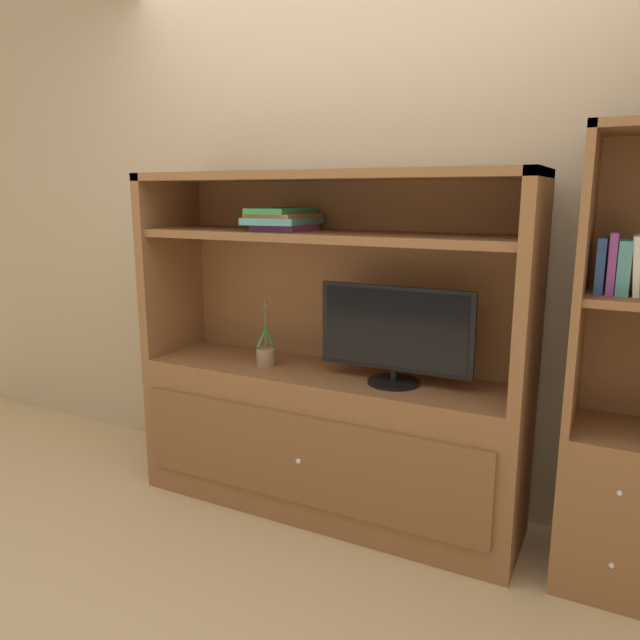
{
  "coord_description": "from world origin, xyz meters",
  "views": [
    {
      "loc": [
        1.19,
        -1.95,
        1.47
      ],
      "look_at": [
        0.0,
        0.35,
        0.92
      ],
      "focal_mm": 33.75,
      "sensor_mm": 36.0,
      "label": 1
    }
  ],
  "objects_px": {
    "media_console": "(325,406)",
    "potted_plant": "(266,355)",
    "tv_monitor": "(395,333)",
    "magazine_stack": "(283,219)",
    "bookshelf_tall": "(624,441)",
    "upright_book_row": "(619,265)"
  },
  "relations": [
    {
      "from": "media_console",
      "to": "upright_book_row",
      "type": "relative_size",
      "value": 8.29
    },
    {
      "from": "bookshelf_tall",
      "to": "magazine_stack",
      "type": "bearing_deg",
      "value": -179.53
    },
    {
      "from": "media_console",
      "to": "bookshelf_tall",
      "type": "bearing_deg",
      "value": 0.19
    },
    {
      "from": "tv_monitor",
      "to": "upright_book_row",
      "type": "relative_size",
      "value": 3.11
    },
    {
      "from": "media_console",
      "to": "tv_monitor",
      "type": "bearing_deg",
      "value": -4.84
    },
    {
      "from": "potted_plant",
      "to": "upright_book_row",
      "type": "relative_size",
      "value": 1.47
    },
    {
      "from": "potted_plant",
      "to": "magazine_stack",
      "type": "height_order",
      "value": "magazine_stack"
    },
    {
      "from": "tv_monitor",
      "to": "media_console",
      "type": "bearing_deg",
      "value": 175.16
    },
    {
      "from": "media_console",
      "to": "bookshelf_tall",
      "type": "height_order",
      "value": "bookshelf_tall"
    },
    {
      "from": "tv_monitor",
      "to": "potted_plant",
      "type": "distance_m",
      "value": 0.66
    },
    {
      "from": "tv_monitor",
      "to": "bookshelf_tall",
      "type": "relative_size",
      "value": 0.39
    },
    {
      "from": "potted_plant",
      "to": "magazine_stack",
      "type": "bearing_deg",
      "value": 22.2
    },
    {
      "from": "media_console",
      "to": "potted_plant",
      "type": "relative_size",
      "value": 5.62
    },
    {
      "from": "media_console",
      "to": "tv_monitor",
      "type": "relative_size",
      "value": 2.67
    },
    {
      "from": "magazine_stack",
      "to": "upright_book_row",
      "type": "bearing_deg",
      "value": 0.1
    },
    {
      "from": "tv_monitor",
      "to": "magazine_stack",
      "type": "bearing_deg",
      "value": 177.83
    },
    {
      "from": "tv_monitor",
      "to": "magazine_stack",
      "type": "relative_size",
      "value": 1.93
    },
    {
      "from": "media_console",
      "to": "potted_plant",
      "type": "distance_m",
      "value": 0.37
    },
    {
      "from": "potted_plant",
      "to": "bookshelf_tall",
      "type": "relative_size",
      "value": 0.19
    },
    {
      "from": "bookshelf_tall",
      "to": "upright_book_row",
      "type": "relative_size",
      "value": 7.86
    },
    {
      "from": "tv_monitor",
      "to": "potted_plant",
      "type": "relative_size",
      "value": 2.11
    },
    {
      "from": "upright_book_row",
      "to": "bookshelf_tall",
      "type": "bearing_deg",
      "value": 6.96
    }
  ]
}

